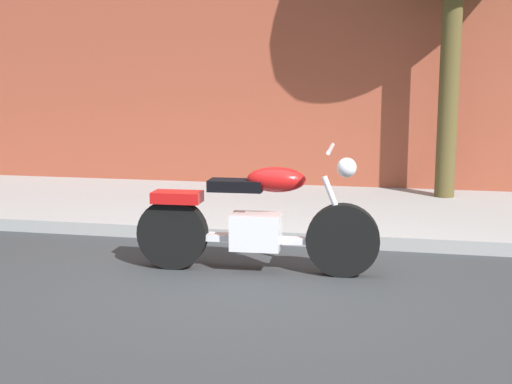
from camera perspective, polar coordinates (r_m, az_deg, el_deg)
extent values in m
plane|color=#303335|center=(5.80, -0.48, -7.71)|extent=(60.00, 60.00, 0.00)
cube|color=#969696|center=(8.62, 3.81, -1.52)|extent=(21.31, 3.19, 0.14)
cylinder|color=black|center=(6.00, 7.29, -4.03)|extent=(0.65, 0.17, 0.64)
cylinder|color=black|center=(6.24, -7.00, -3.49)|extent=(0.65, 0.17, 0.64)
cube|color=silver|center=(6.06, 0.00, -3.33)|extent=(0.45, 0.30, 0.32)
cube|color=silver|center=(6.07, 0.00, -3.97)|extent=(1.39, 0.15, 0.06)
ellipsoid|color=red|center=(5.95, 1.71, 1.05)|extent=(0.53, 0.28, 0.22)
cube|color=black|center=(6.01, -1.69, 0.56)|extent=(0.49, 0.26, 0.10)
cube|color=red|center=(6.16, -6.62, -0.42)|extent=(0.45, 0.26, 0.10)
cylinder|color=silver|center=(5.94, 6.77, -1.38)|extent=(0.27, 0.06, 0.58)
cylinder|color=silver|center=(5.87, 6.28, 3.64)|extent=(0.07, 0.70, 0.04)
sphere|color=silver|center=(5.88, 7.61, 2.05)|extent=(0.17, 0.17, 0.17)
cylinder|color=silver|center=(6.28, -2.02, -3.81)|extent=(0.80, 0.13, 0.09)
cylinder|color=#4E4222|center=(9.39, 15.90, 9.08)|extent=(0.26, 0.26, 3.41)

